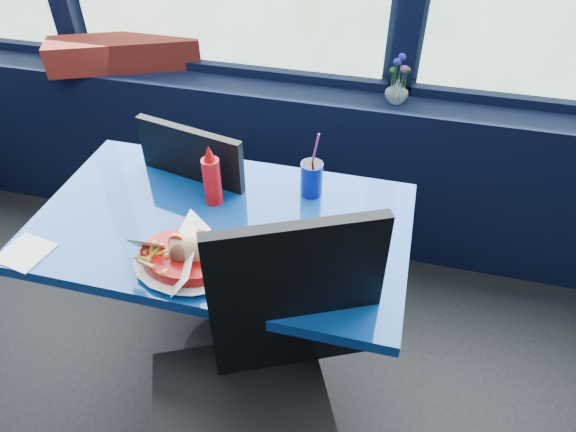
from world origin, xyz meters
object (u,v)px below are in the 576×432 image
at_px(planter_box, 125,53).
at_px(soda_cup, 312,178).
at_px(ketchup_bottle, 212,178).
at_px(chair_near_front, 264,376).
at_px(near_table, 225,261).
at_px(chair_near_back, 205,201).
at_px(flower_vase, 397,88).
at_px(food_basket, 189,256).

height_order(planter_box, soda_cup, soda_cup).
xyz_separation_m(planter_box, ketchup_bottle, (0.72, -0.79, -0.02)).
distance_m(chair_near_front, soda_cup, 0.67).
relative_size(near_table, chair_near_back, 1.26).
bearing_deg(chair_near_front, planter_box, 103.73).
xyz_separation_m(chair_near_front, chair_near_back, (-0.46, 0.74, -0.06)).
bearing_deg(chair_near_back, ketchup_bottle, 134.57).
height_order(planter_box, flower_vase, flower_vase).
relative_size(chair_near_front, planter_box, 1.55).
height_order(chair_near_front, ketchup_bottle, chair_near_front).
distance_m(near_table, food_basket, 0.30).
distance_m(food_basket, soda_cup, 0.50).
bearing_deg(chair_near_back, soda_cup, 179.09).
relative_size(chair_near_front, chair_near_back, 1.12).
bearing_deg(ketchup_bottle, food_basket, -83.09).
bearing_deg(chair_near_back, planter_box, -32.20).
xyz_separation_m(near_table, flower_vase, (0.48, 0.84, 0.29)).
height_order(chair_near_back, planter_box, chair_near_back).
relative_size(flower_vase, food_basket, 0.61).
bearing_deg(chair_near_front, chair_near_back, 97.20).
height_order(food_basket, ketchup_bottle, ketchup_bottle).
distance_m(flower_vase, ketchup_bottle, 0.92).
bearing_deg(planter_box, food_basket, -78.44).
relative_size(near_table, ketchup_bottle, 5.46).
xyz_separation_m(chair_near_back, flower_vase, (0.67, 0.52, 0.32)).
relative_size(chair_near_back, flower_vase, 4.62).
bearing_deg(flower_vase, planter_box, 178.16).
xyz_separation_m(chair_near_back, food_basket, (0.18, -0.53, 0.24)).
height_order(ketchup_bottle, soda_cup, soda_cup).
relative_size(ketchup_bottle, soda_cup, 0.86).
height_order(chair_near_back, soda_cup, soda_cup).
bearing_deg(soda_cup, food_basket, -122.70).
xyz_separation_m(chair_near_front, ketchup_bottle, (-0.32, 0.51, 0.24)).
relative_size(planter_box, soda_cup, 2.68).
bearing_deg(near_table, ketchup_bottle, 121.06).
distance_m(chair_near_front, ketchup_bottle, 0.65).
relative_size(planter_box, flower_vase, 3.33).
distance_m(chair_near_back, soda_cup, 0.53).
bearing_deg(soda_cup, ketchup_bottle, -158.27).
distance_m(planter_box, flower_vase, 1.25).
height_order(planter_box, ketchup_bottle, ketchup_bottle).
bearing_deg(planter_box, near_table, -71.91).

